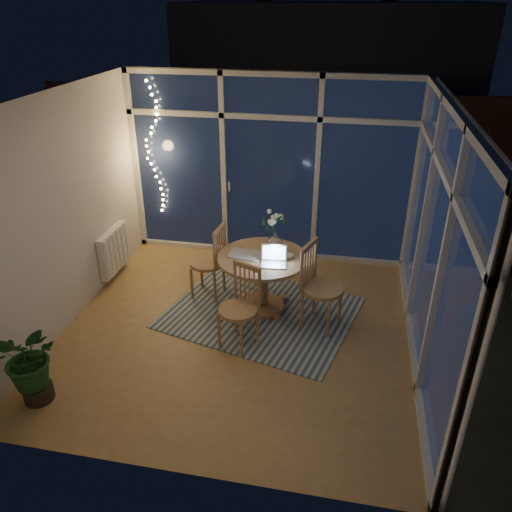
% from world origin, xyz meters
% --- Properties ---
extents(floor, '(4.00, 4.00, 0.00)m').
position_xyz_m(floor, '(0.00, 0.00, 0.00)').
color(floor, olive).
rests_on(floor, ground).
extents(ceiling, '(4.00, 4.00, 0.00)m').
position_xyz_m(ceiling, '(0.00, 0.00, 2.60)').
color(ceiling, white).
rests_on(ceiling, wall_back).
extents(wall_back, '(4.00, 0.04, 2.60)m').
position_xyz_m(wall_back, '(0.00, 2.00, 1.30)').
color(wall_back, silver).
rests_on(wall_back, floor).
extents(wall_front, '(4.00, 0.04, 2.60)m').
position_xyz_m(wall_front, '(0.00, -2.00, 1.30)').
color(wall_front, silver).
rests_on(wall_front, floor).
extents(wall_left, '(0.04, 4.00, 2.60)m').
position_xyz_m(wall_left, '(-2.00, 0.00, 1.30)').
color(wall_left, silver).
rests_on(wall_left, floor).
extents(wall_right, '(0.04, 4.00, 2.60)m').
position_xyz_m(wall_right, '(2.00, 0.00, 1.30)').
color(wall_right, silver).
rests_on(wall_right, floor).
extents(window_wall_back, '(4.00, 0.10, 2.60)m').
position_xyz_m(window_wall_back, '(0.00, 1.96, 1.30)').
color(window_wall_back, silver).
rests_on(window_wall_back, floor).
extents(window_wall_right, '(0.10, 4.00, 2.60)m').
position_xyz_m(window_wall_right, '(1.96, 0.00, 1.30)').
color(window_wall_right, silver).
rests_on(window_wall_right, floor).
extents(radiator, '(0.10, 0.70, 0.58)m').
position_xyz_m(radiator, '(-1.94, 0.90, 0.40)').
color(radiator, white).
rests_on(radiator, wall_left).
extents(fairy_lights, '(0.24, 0.10, 1.85)m').
position_xyz_m(fairy_lights, '(-1.65, 1.88, 1.52)').
color(fairy_lights, '#FFC366').
rests_on(fairy_lights, window_wall_back).
extents(garden_patio, '(12.00, 6.00, 0.10)m').
position_xyz_m(garden_patio, '(0.50, 5.00, -0.06)').
color(garden_patio, black).
rests_on(garden_patio, ground).
extents(garden_fence, '(11.00, 0.08, 1.80)m').
position_xyz_m(garden_fence, '(0.00, 5.50, 0.90)').
color(garden_fence, '#3A1E15').
rests_on(garden_fence, ground).
extents(neighbour_roof, '(7.00, 3.00, 2.20)m').
position_xyz_m(neighbour_roof, '(0.30, 8.50, 2.20)').
color(neighbour_roof, '#2F3238').
rests_on(neighbour_roof, ground).
extents(garden_shrubs, '(0.90, 0.90, 0.90)m').
position_xyz_m(garden_shrubs, '(-0.80, 3.40, 0.45)').
color(garden_shrubs, black).
rests_on(garden_shrubs, ground).
extents(rug, '(2.51, 2.20, 0.01)m').
position_xyz_m(rug, '(0.17, 0.39, 0.01)').
color(rug, beige).
rests_on(rug, floor).
extents(dining_table, '(1.30, 1.30, 0.73)m').
position_xyz_m(dining_table, '(0.17, 0.49, 0.36)').
color(dining_table, olive).
rests_on(dining_table, floor).
extents(chair_left, '(0.51, 0.51, 0.99)m').
position_xyz_m(chair_left, '(-0.57, 0.67, 0.50)').
color(chair_left, olive).
rests_on(chair_left, floor).
extents(chair_right, '(0.62, 0.62, 1.05)m').
position_xyz_m(chair_right, '(0.90, 0.27, 0.52)').
color(chair_right, olive).
rests_on(chair_right, floor).
extents(chair_front, '(0.58, 0.58, 0.95)m').
position_xyz_m(chair_front, '(0.04, -0.26, 0.48)').
color(chair_front, olive).
rests_on(chair_front, floor).
extents(laptop, '(0.32, 0.29, 0.22)m').
position_xyz_m(laptop, '(0.33, 0.32, 0.83)').
color(laptop, silver).
rests_on(laptop, dining_table).
extents(flower_vase, '(0.25, 0.25, 0.21)m').
position_xyz_m(flower_vase, '(0.27, 0.76, 0.83)').
color(flower_vase, white).
rests_on(flower_vase, dining_table).
extents(bowl, '(0.19, 0.19, 0.04)m').
position_xyz_m(bowl, '(0.46, 0.53, 0.74)').
color(bowl, silver).
rests_on(bowl, dining_table).
extents(newspapers, '(0.38, 0.31, 0.01)m').
position_xyz_m(newspapers, '(-0.05, 0.50, 0.73)').
color(newspapers, beige).
rests_on(newspapers, dining_table).
extents(phone, '(0.13, 0.10, 0.01)m').
position_xyz_m(phone, '(0.29, 0.37, 0.73)').
color(phone, black).
rests_on(phone, dining_table).
extents(potted_plant, '(0.64, 0.59, 0.76)m').
position_xyz_m(potted_plant, '(-1.65, -1.45, 0.38)').
color(potted_plant, '#18451D').
rests_on(potted_plant, floor).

